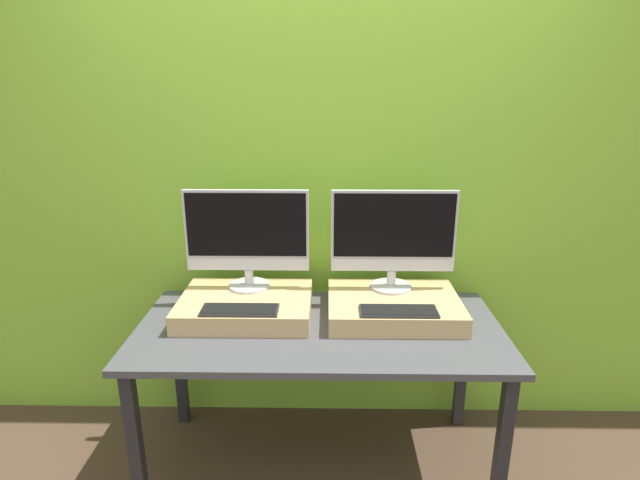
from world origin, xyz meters
The scene contains 8 objects.
wall_back centered at (0.00, 0.82, 1.30)m, with size 8.00×0.04×2.60m.
workbench centered at (0.00, 0.37, 0.66)m, with size 1.59×0.75×0.73m.
wooden_riser_left centered at (-0.34, 0.48, 0.78)m, with size 0.59×0.45×0.09m.
monitor_left centered at (-0.34, 0.60, 1.08)m, with size 0.57×0.19×0.47m.
keyboard_left centered at (-0.34, 0.33, 0.83)m, with size 0.33×0.12×0.01m.
wooden_riser_right centered at (0.34, 0.48, 0.78)m, with size 0.59×0.45×0.09m.
monitor_right centered at (0.34, 0.60, 1.08)m, with size 0.57×0.19×0.47m.
keyboard_right centered at (0.34, 0.33, 0.83)m, with size 0.33×0.12×0.01m.
Camera 1 is at (0.03, -1.59, 1.75)m, focal length 28.00 mm.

